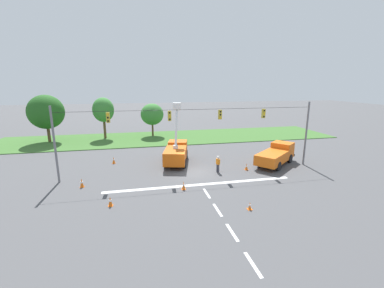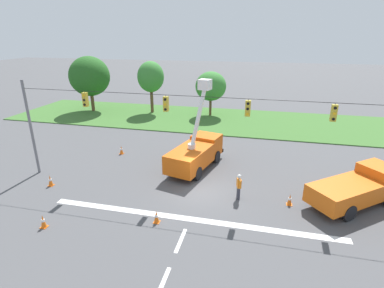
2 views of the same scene
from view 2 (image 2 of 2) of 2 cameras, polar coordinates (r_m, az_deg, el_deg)
ground_plane at (r=20.98m, az=1.79°, el=-8.95°), size 200.00×200.00×0.00m
grass_verge at (r=37.54m, az=7.37°, el=4.42°), size 56.00×12.00×0.10m
lane_markings at (r=17.00m, az=-1.68°, el=-16.82°), size 17.60×15.25×0.01m
signal_gantry at (r=19.16m, az=1.91°, el=3.07°), size 26.20×0.33×7.20m
tree_far_west at (r=43.45m, az=-18.93°, el=12.10°), size 5.32×5.44×7.44m
tree_west at (r=40.65m, az=-7.87°, el=12.52°), size 3.45×3.77×6.88m
tree_centre at (r=38.95m, az=3.60°, el=10.91°), size 3.93×4.14×5.74m
utility_truck_bucket_lift at (r=23.88m, az=0.77°, el=-1.46°), size 3.78×6.63×6.91m
utility_truck_support_near at (r=21.75m, az=29.10°, el=-7.23°), size 6.49×5.89×2.25m
road_worker at (r=19.85m, az=8.91°, el=-7.76°), size 0.36×0.62×1.77m
traffic_cone_foreground_left at (r=27.73m, az=-13.31°, el=-1.06°), size 0.36×0.36×0.80m
traffic_cone_foreground_right at (r=17.79m, az=-6.79°, el=-13.57°), size 0.36×0.36×0.77m
traffic_cone_mid_left at (r=20.26m, az=18.12°, el=-10.04°), size 0.36×0.36×0.74m
traffic_cone_near_bucket at (r=19.20m, az=-26.50°, el=-13.04°), size 0.36×0.36×0.78m
traffic_cone_lane_edge_a at (r=23.75m, az=-25.38°, el=-6.30°), size 0.36×0.36×0.82m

